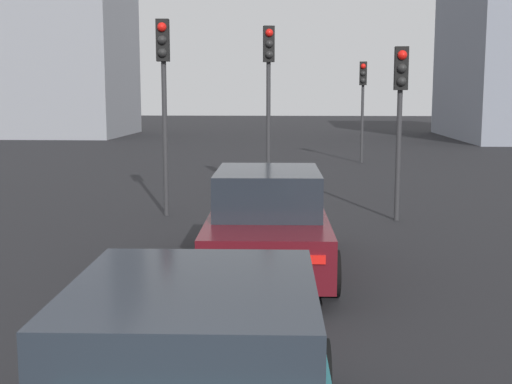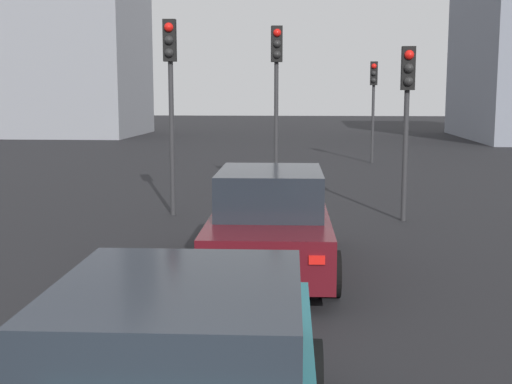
% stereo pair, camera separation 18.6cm
% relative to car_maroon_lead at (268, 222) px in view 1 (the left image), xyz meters
% --- Properties ---
extents(car_maroon_lead, '(4.69, 2.07, 1.60)m').
position_rel_car_maroon_lead_xyz_m(car_maroon_lead, '(0.00, 0.00, 0.00)').
color(car_maroon_lead, '#510F16').
rests_on(car_maroon_lead, ground_plane).
extents(traffic_light_near_left, '(0.32, 0.29, 4.32)m').
position_rel_car_maroon_lead_xyz_m(traffic_light_near_left, '(4.59, 2.47, 2.33)').
color(traffic_light_near_left, '#2D2D30').
rests_on(traffic_light_near_left, ground_plane).
extents(traffic_light_near_right, '(0.33, 0.31, 4.42)m').
position_rel_car_maroon_lead_xyz_m(traffic_light_near_right, '(7.31, 0.28, 2.40)').
color(traffic_light_near_right, '#2D2D30').
rests_on(traffic_light_near_right, ground_plane).
extents(traffic_light_far_left, '(0.33, 0.30, 3.93)m').
position_rel_car_maroon_lead_xyz_m(traffic_light_far_left, '(16.59, -3.02, 2.07)').
color(traffic_light_far_left, '#2D2D30').
rests_on(traffic_light_far_left, ground_plane).
extents(traffic_light_far_right, '(0.32, 0.28, 3.70)m').
position_rel_car_maroon_lead_xyz_m(traffic_light_far_right, '(4.28, -2.62, 1.91)').
color(traffic_light_far_right, '#2D2D30').
rests_on(traffic_light_far_right, ground_plane).
extents(building_facade_center, '(9.07, 11.06, 15.87)m').
position_rel_car_maroon_lead_xyz_m(building_facade_center, '(33.19, 16.02, 7.17)').
color(building_facade_center, gray).
rests_on(building_facade_center, ground_plane).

